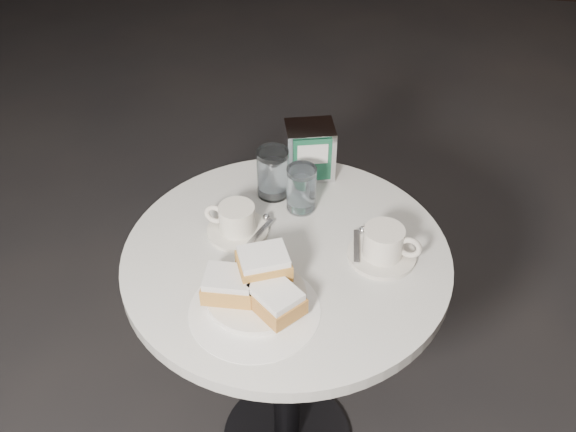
# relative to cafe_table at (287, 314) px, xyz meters

# --- Properties ---
(cafe_table) EXTENTS (0.70, 0.70, 0.74)m
(cafe_table) POSITION_rel_cafe_table_xyz_m (0.00, 0.00, 0.00)
(cafe_table) COLOR black
(cafe_table) RESTS_ON ground
(sugar_spill) EXTENTS (0.29, 0.29, 0.00)m
(sugar_spill) POSITION_rel_cafe_table_xyz_m (-0.03, -0.17, 0.20)
(sugar_spill) COLOR white
(sugar_spill) RESTS_ON cafe_table
(beignet_plate) EXTENTS (0.24, 0.24, 0.10)m
(beignet_plate) POSITION_rel_cafe_table_xyz_m (-0.03, -0.14, 0.23)
(beignet_plate) COLOR white
(beignet_plate) RESTS_ON cafe_table
(coffee_cup_left) EXTENTS (0.15, 0.15, 0.07)m
(coffee_cup_left) POSITION_rel_cafe_table_xyz_m (-0.12, 0.05, 0.23)
(coffee_cup_left) COLOR silver
(coffee_cup_left) RESTS_ON cafe_table
(coffee_cup_right) EXTENTS (0.17, 0.17, 0.08)m
(coffee_cup_right) POSITION_rel_cafe_table_xyz_m (0.20, 0.02, 0.23)
(coffee_cup_right) COLOR silver
(coffee_cup_right) RESTS_ON cafe_table
(water_glass_left) EXTENTS (0.09, 0.09, 0.12)m
(water_glass_left) POSITION_rel_cafe_table_xyz_m (-0.07, 0.19, 0.26)
(water_glass_left) COLOR white
(water_glass_left) RESTS_ON cafe_table
(water_glass_right) EXTENTS (0.07, 0.07, 0.11)m
(water_glass_right) POSITION_rel_cafe_table_xyz_m (0.01, 0.15, 0.25)
(water_glass_right) COLOR white
(water_glass_right) RESTS_ON cafe_table
(napkin_dispenser) EXTENTS (0.13, 0.12, 0.13)m
(napkin_dispenser) POSITION_rel_cafe_table_xyz_m (0.01, 0.29, 0.27)
(napkin_dispenser) COLOR silver
(napkin_dispenser) RESTS_ON cafe_table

